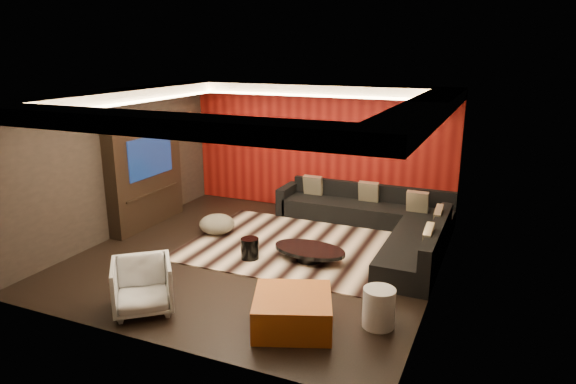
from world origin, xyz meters
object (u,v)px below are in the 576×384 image
at_px(drum_stool, 250,248).
at_px(orange_ottoman, 293,311).
at_px(coffee_table, 310,254).
at_px(white_side_table, 379,308).
at_px(sectional_sofa, 382,223).
at_px(armchair, 142,286).

bearing_deg(drum_stool, orange_ottoman, -48.54).
relative_size(coffee_table, white_side_table, 2.42).
bearing_deg(orange_ottoman, sectional_sofa, 86.06).
xyz_separation_m(white_side_table, sectional_sofa, (-0.77, 3.34, -0.00)).
distance_m(coffee_table, white_side_table, 2.30).
height_order(drum_stool, white_side_table, white_side_table).
bearing_deg(drum_stool, white_side_table, -26.53).
xyz_separation_m(armchair, sectional_sofa, (2.33, 4.23, -0.11)).
bearing_deg(drum_stool, coffee_table, 20.23).
bearing_deg(armchair, coffee_table, 19.98).
distance_m(armchair, sectional_sofa, 4.83).
relative_size(coffee_table, orange_ottoman, 1.29).
relative_size(orange_ottoman, sectional_sofa, 0.27).
bearing_deg(orange_ottoman, armchair, -168.43).
bearing_deg(white_side_table, drum_stool, 153.47).
distance_m(coffee_table, sectional_sofa, 1.91).
bearing_deg(coffee_table, armchair, -120.64).
bearing_deg(white_side_table, coffee_table, 134.39).
xyz_separation_m(coffee_table, drum_stool, (-0.97, -0.36, 0.08)).
xyz_separation_m(coffee_table, armchair, (-1.50, -2.53, 0.24)).
relative_size(coffee_table, drum_stool, 3.50).
relative_size(orange_ottoman, armchair, 1.23).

